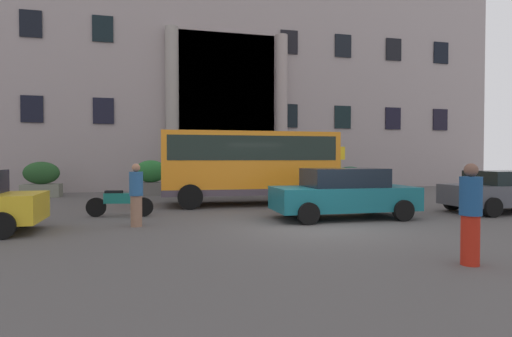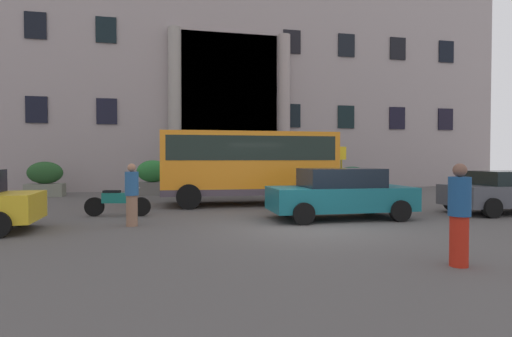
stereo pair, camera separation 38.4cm
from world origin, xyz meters
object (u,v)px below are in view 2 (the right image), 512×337
at_px(orange_minibus, 249,162).
at_px(hedge_planter_far_east, 153,178).
at_px(pedestrian_man_red_shirt, 132,195).
at_px(bus_stop_sign, 341,166).
at_px(hedge_planter_entrance_left, 45,180).
at_px(parked_sedan_second, 507,191).
at_px(hedge_planter_west, 352,180).
at_px(pedestrian_woman_with_bag, 459,214).
at_px(hedge_planter_east, 270,180).
at_px(motorcycle_far_end, 116,202).
at_px(parked_compact_extra, 340,193).

height_order(orange_minibus, hedge_planter_far_east, orange_minibus).
xyz_separation_m(hedge_planter_far_east, pedestrian_man_red_shirt, (-0.17, -9.41, 0.01)).
bearing_deg(bus_stop_sign, hedge_planter_entrance_left, 165.02).
bearing_deg(parked_sedan_second, hedge_planter_west, 97.27).
height_order(pedestrian_woman_with_bag, pedestrian_man_red_shirt, pedestrian_woman_with_bag).
bearing_deg(pedestrian_man_red_shirt, bus_stop_sign, -158.76).
bearing_deg(parked_sedan_second, orange_minibus, 151.40).
xyz_separation_m(hedge_planter_east, hedge_planter_entrance_left, (-11.11, 0.05, 0.13)).
bearing_deg(motorcycle_far_end, hedge_planter_east, 58.63).
relative_size(hedge_planter_far_east, pedestrian_man_red_shirt, 1.03).
height_order(parked_sedan_second, motorcycle_far_end, parked_sedan_second).
xyz_separation_m(hedge_planter_west, parked_sedan_second, (1.17, -9.19, 0.06)).
bearing_deg(pedestrian_woman_with_bag, pedestrian_man_red_shirt, -8.91).
relative_size(hedge_planter_entrance_left, hedge_planter_far_east, 0.97).
bearing_deg(hedge_planter_west, pedestrian_woman_with_bag, -109.19).
bearing_deg(orange_minibus, hedge_planter_far_east, 129.98).
relative_size(hedge_planter_entrance_left, parked_sedan_second, 0.41).
bearing_deg(hedge_planter_east, orange_minibus, -112.85).
bearing_deg(hedge_planter_entrance_left, bus_stop_sign, -14.98).
bearing_deg(hedge_planter_far_east, parked_compact_extra, -57.84).
distance_m(hedge_planter_entrance_left, pedestrian_woman_with_bag, 18.38).
height_order(hedge_planter_far_east, hedge_planter_west, hedge_planter_far_east).
height_order(orange_minibus, hedge_planter_west, orange_minibus).
height_order(bus_stop_sign, hedge_planter_entrance_left, bus_stop_sign).
xyz_separation_m(orange_minibus, hedge_planter_west, (6.78, 4.85, -1.03)).
relative_size(bus_stop_sign, hedge_planter_east, 1.36).
height_order(orange_minibus, parked_compact_extra, orange_minibus).
height_order(hedge_planter_entrance_left, pedestrian_man_red_shirt, pedestrian_man_red_shirt).
bearing_deg(pedestrian_man_red_shirt, hedge_planter_east, -136.35).
xyz_separation_m(bus_stop_sign, parked_sedan_second, (3.28, -5.94, -0.75)).
distance_m(parked_compact_extra, parked_sedan_second, 5.98).
xyz_separation_m(hedge_planter_entrance_left, hedge_planter_west, (15.70, -0.39, -0.14)).
distance_m(hedge_planter_far_east, parked_compact_extra, 11.04).
bearing_deg(hedge_planter_west, parked_sedan_second, -82.74).
bearing_deg(parked_sedan_second, hedge_planter_entrance_left, 150.44).
distance_m(parked_compact_extra, pedestrian_woman_with_bag, 5.43).
xyz_separation_m(hedge_planter_west, pedestrian_woman_with_bag, (-5.09, -14.62, 0.21)).
bearing_deg(motorcycle_far_end, parked_compact_extra, -5.30).
bearing_deg(orange_minibus, pedestrian_woman_with_bag, -78.08).
distance_m(bus_stop_sign, parked_sedan_second, 6.82).
relative_size(bus_stop_sign, pedestrian_man_red_shirt, 1.41).
bearing_deg(bus_stop_sign, parked_compact_extra, -114.43).
xyz_separation_m(hedge_planter_east, pedestrian_man_red_shirt, (-6.25, -9.59, 0.17)).
xyz_separation_m(parked_sedan_second, pedestrian_man_red_shirt, (-12.02, -0.07, 0.12)).
xyz_separation_m(orange_minibus, hedge_planter_entrance_left, (-8.92, 5.24, -0.88)).
distance_m(parked_compact_extra, pedestrian_man_red_shirt, 6.04).
relative_size(hedge_planter_west, pedestrian_woman_with_bag, 1.00).
xyz_separation_m(hedge_planter_east, parked_compact_extra, (-0.21, -9.53, 0.09)).
bearing_deg(parked_compact_extra, orange_minibus, 115.12).
bearing_deg(hedge_planter_west, hedge_planter_east, 175.82).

